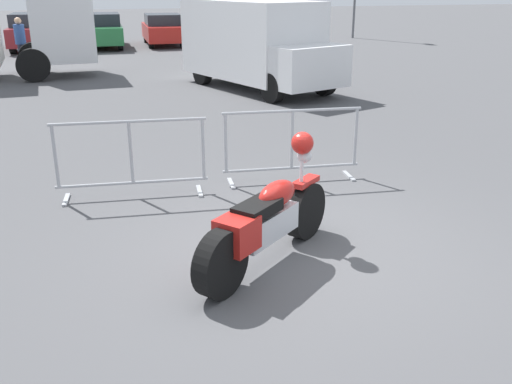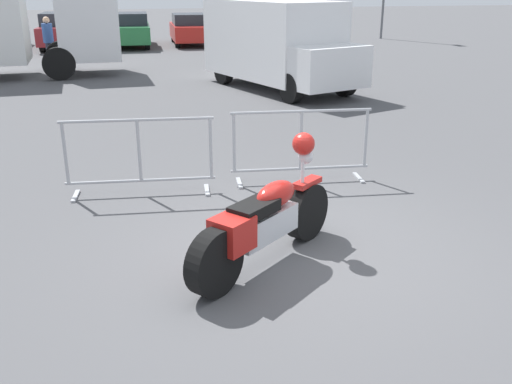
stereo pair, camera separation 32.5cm
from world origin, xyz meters
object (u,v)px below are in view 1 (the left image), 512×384
object	(u,v)px
motorcycle	(267,220)
parked_car_maroon	(34,31)
pedestrian	(21,42)
crowd_barrier_far	(292,145)
delivery_van	(256,42)
parked_car_green	(101,30)
crowd_barrier_near	(131,158)
parked_car_red	(163,29)

from	to	relation	value
motorcycle	parked_car_maroon	world-z (taller)	parked_car_maroon
parked_car_maroon	pedestrian	size ratio (longest dim) A/B	2.68
crowd_barrier_far	pedestrian	size ratio (longest dim) A/B	1.20
crowd_barrier_far	delivery_van	world-z (taller)	delivery_van
delivery_van	parked_car_green	xyz separation A→B (m)	(-3.57, 11.91, -0.50)
motorcycle	parked_car_green	distance (m)	21.90
crowd_barrier_near	parked_car_maroon	xyz separation A→B (m)	(-2.32, 19.49, 0.22)
delivery_van	pedestrian	xyz separation A→B (m)	(-6.38, 5.49, -0.32)
motorcycle	parked_car_maroon	size ratio (longest dim) A/B	0.41
parked_car_red	pedestrian	bearing A→B (deg)	142.19
crowd_barrier_far	parked_car_red	xyz separation A→B (m)	(0.96, 19.77, 0.15)
parked_car_maroon	parked_car_red	bearing A→B (deg)	-85.02
motorcycle	pedestrian	xyz separation A→B (m)	(-3.49, 15.48, 0.44)
crowd_barrier_far	parked_car_green	distance (m)	19.58
delivery_van	parked_car_green	bearing A→B (deg)	177.60
parked_car_green	parked_car_maroon	bearing A→B (deg)	92.16
delivery_van	parked_car_green	size ratio (longest dim) A/B	1.22
crowd_barrier_far	parked_car_red	world-z (taller)	parked_car_red
parked_car_green	crowd_barrier_far	bearing A→B (deg)	-172.54
motorcycle	pedestrian	distance (m)	15.87
delivery_van	parked_car_red	bearing A→B (deg)	164.60
crowd_barrier_near	parked_car_red	world-z (taller)	parked_car_red
crowd_barrier_near	pedestrian	xyz separation A→B (m)	(-2.35, 13.08, 0.37)
crowd_barrier_far	pedestrian	xyz separation A→B (m)	(-4.64, 13.08, 0.37)
parked_car_maroon	pedestrian	world-z (taller)	pedestrian
motorcycle	parked_car_red	bearing A→B (deg)	45.29
parked_car_red	pedestrian	world-z (taller)	pedestrian
crowd_barrier_near	parked_car_maroon	size ratio (longest dim) A/B	0.45
parked_car_red	motorcycle	bearing A→B (deg)	176.69
delivery_van	parked_car_red	distance (m)	12.22
crowd_barrier_far	parked_car_maroon	size ratio (longest dim) A/B	0.45
motorcycle	pedestrian	world-z (taller)	pedestrian
parked_car_maroon	parked_car_red	size ratio (longest dim) A/B	1.09
crowd_barrier_near	crowd_barrier_far	world-z (taller)	same
parked_car_red	parked_car_green	bearing A→B (deg)	97.78
delivery_van	pedestrian	world-z (taller)	delivery_van
crowd_barrier_near	motorcycle	bearing A→B (deg)	-64.43
parked_car_green	parked_car_red	distance (m)	2.80
crowd_barrier_far	parked_car_green	bearing A→B (deg)	95.36
motorcycle	delivery_van	world-z (taller)	delivery_van
crowd_barrier_near	parked_car_green	distance (m)	19.50
pedestrian	parked_car_green	bearing A→B (deg)	-120.71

